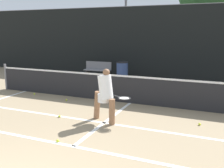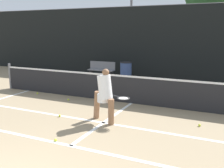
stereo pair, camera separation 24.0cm
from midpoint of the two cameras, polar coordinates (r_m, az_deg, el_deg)
court_baseline_near at (r=5.84m, az=-9.61°, el=-13.24°), size 11.00×0.10×0.01m
court_service_line at (r=7.11m, az=-2.71°, el=-8.44°), size 8.25×0.10×0.01m
court_center_mark at (r=7.34m, az=-1.77°, el=-7.77°), size 0.10×3.70×0.01m
net at (r=8.85m, az=3.23°, el=-0.97°), size 11.09×0.09×1.07m
fence_back at (r=13.50m, az=10.66°, el=8.84°), size 24.00×0.06×3.66m
player_practicing at (r=6.98m, az=-2.48°, el=-2.14°), size 1.21×0.48×1.46m
tennis_ball_scattered_0 at (r=7.25m, az=17.63°, el=-8.34°), size 0.07×0.07×0.07m
tennis_ball_scattered_1 at (r=10.56m, az=-17.16°, el=-2.06°), size 0.07×0.07×0.07m
tennis_ball_scattered_3 at (r=7.69m, az=-12.26°, el=-6.88°), size 0.07×0.07×0.07m
tennis_ball_scattered_4 at (r=6.09m, az=-12.85°, el=-11.98°), size 0.07×0.07×0.07m
tennis_ball_scattered_8 at (r=9.39m, az=-10.60°, el=-3.42°), size 0.07×0.07×0.07m
courtside_bench at (r=13.44m, az=-3.63°, el=3.15°), size 1.41×0.42×0.86m
trash_bin at (r=12.84m, az=1.71°, el=2.80°), size 0.58×0.58×0.93m
building_far at (r=25.35m, az=16.72°, el=10.82°), size 36.00×2.40×4.56m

